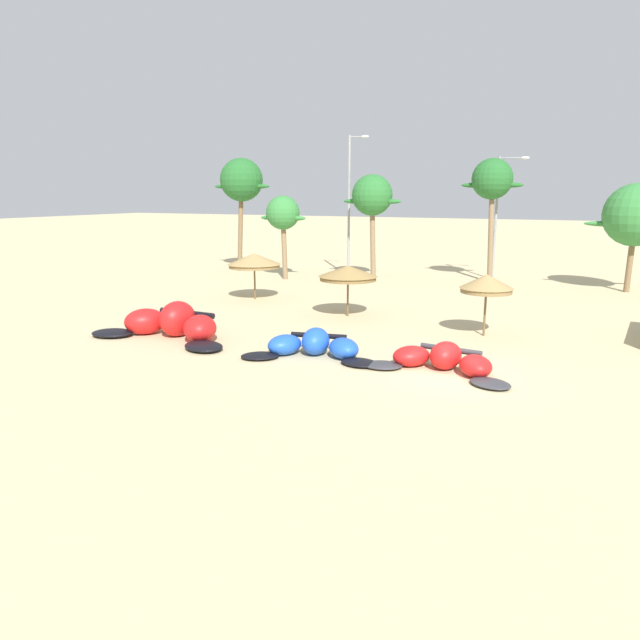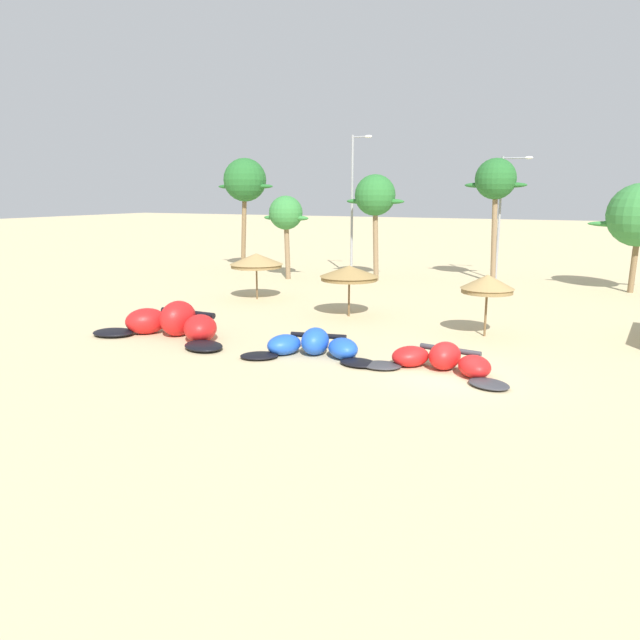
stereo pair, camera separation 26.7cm
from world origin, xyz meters
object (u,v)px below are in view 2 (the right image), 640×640
object	(u,v)px
lamppost_west	(353,200)
lamppost_west_center	(502,211)
palm_leftmost	(245,181)
beach_umbrella_near_palms	(487,284)
kite_far_left	(173,324)
palm_center_left	(496,181)
kite_left_of_center	(442,361)
beach_umbrella_middle	(349,273)
palm_left	(286,214)
palm_left_of_gap	(375,197)
beach_umbrella_near_van	(256,260)
kite_left	(313,346)
palm_center_right	(640,216)

from	to	relation	value
lamppost_west	lamppost_west_center	bearing A→B (deg)	16.02
palm_leftmost	beach_umbrella_near_palms	bearing A→B (deg)	-33.99
kite_far_left	palm_center_left	bearing A→B (deg)	67.24
kite_left_of_center	lamppost_west_center	bearing A→B (deg)	94.64
kite_far_left	beach_umbrella_middle	world-z (taller)	beach_umbrella_middle
kite_left_of_center	palm_left	distance (m)	24.48
beach_umbrella_middle	palm_left	xyz separation A→B (m)	(-9.41, 10.50, 2.45)
beach_umbrella_near_palms	lamppost_west	size ratio (longest dim) A/B	0.27
palm_leftmost	lamppost_west	distance (m)	9.13
kite_far_left	palm_left_of_gap	distance (m)	20.89
kite_far_left	palm_left_of_gap	world-z (taller)	palm_left_of_gap
palm_leftmost	lamppost_west_center	xyz separation A→B (m)	(19.28, 3.64, -2.18)
beach_umbrella_near_van	palm_leftmost	xyz separation A→B (m)	(-7.66, 10.93, 4.80)
kite_far_left	palm_leftmost	xyz separation A→B (m)	(-9.38, 20.72, 6.51)
beach_umbrella_near_van	beach_umbrella_middle	xyz separation A→B (m)	(6.89, -2.27, -0.07)
kite_left	kite_left_of_center	bearing A→B (deg)	2.40
kite_left	beach_umbrella_near_palms	world-z (taller)	beach_umbrella_near_palms
palm_center_left	beach_umbrella_near_van	bearing A→B (deg)	-130.98
lamppost_west	lamppost_west_center	distance (m)	10.73
kite_left_of_center	palm_center_left	bearing A→B (deg)	95.80
palm_leftmost	palm_left_of_gap	xyz separation A→B (m)	(11.17, -0.61, -1.17)
beach_umbrella_near_van	palm_leftmost	bearing A→B (deg)	125.03
kite_left	beach_umbrella_near_palms	xyz separation A→B (m)	(5.36, 6.25, 1.93)
beach_umbrella_near_van	beach_umbrella_near_palms	size ratio (longest dim) A/B	1.15
beach_umbrella_near_palms	palm_leftmost	xyz separation A→B (m)	(-21.64, 14.59, 4.77)
kite_left_of_center	lamppost_west	world-z (taller)	lamppost_west
palm_left	palm_center_right	xyz separation A→B (m)	(22.74, 4.07, 0.14)
kite_left_of_center	palm_leftmost	size ratio (longest dim) A/B	0.63
palm_leftmost	lamppost_west_center	size ratio (longest dim) A/B	1.02
beach_umbrella_near_palms	beach_umbrella_near_van	bearing A→B (deg)	165.33
kite_left	beach_umbrella_near_palms	size ratio (longest dim) A/B	2.00
beach_umbrella_near_palms	palm_center_right	distance (m)	17.32
kite_left	kite_left_of_center	world-z (taller)	kite_left
beach_umbrella_near_palms	lamppost_west_center	world-z (taller)	lamppost_west_center
kite_left	palm_left	world-z (taller)	palm_left
beach_umbrella_near_palms	palm_leftmost	world-z (taller)	palm_leftmost
kite_left	lamppost_west_center	size ratio (longest dim) A/B	0.63
kite_left_of_center	palm_center_left	distance (m)	23.74
lamppost_west	lamppost_west_center	world-z (taller)	lamppost_west
beach_umbrella_middle	kite_left_of_center	bearing A→B (deg)	-47.96
kite_left	palm_left_of_gap	bearing A→B (deg)	104.18
palm_center_right	lamppost_west	world-z (taller)	lamppost_west
beach_umbrella_near_palms	lamppost_west_center	xyz separation A→B (m)	(-2.36, 18.23, 2.60)
kite_left_of_center	kite_far_left	bearing A→B (deg)	-179.53
palm_left_of_gap	beach_umbrella_middle	bearing A→B (deg)	-74.99
kite_left	palm_center_left	xyz separation A→B (m)	(2.66, 22.89, 6.58)
kite_left_of_center	palm_left_of_gap	world-z (taller)	palm_left_of_gap
palm_center_left	kite_left	bearing A→B (deg)	-96.62
palm_leftmost	palm_center_right	world-z (taller)	palm_leftmost
palm_center_right	lamppost_west	xyz separation A→B (m)	(-18.90, -0.68, 0.85)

